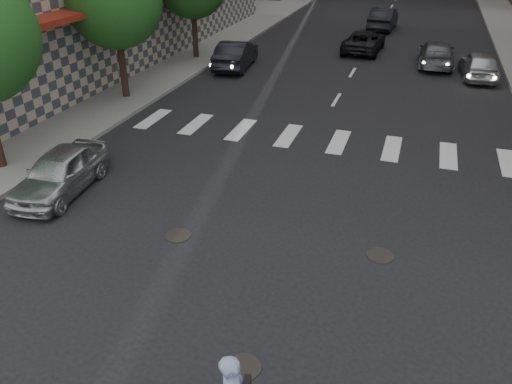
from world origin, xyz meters
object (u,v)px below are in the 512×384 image
silver_sedan (60,172)px  traffic_car_d (479,65)px  traffic_car_e (383,18)px  traffic_car_a (236,54)px  traffic_car_b (436,53)px  traffic_car_c (364,41)px

silver_sedan → traffic_car_d: traffic_car_d is taller
silver_sedan → traffic_car_e: traffic_car_e is taller
traffic_car_a → traffic_car_b: bearing=-165.3°
silver_sedan → traffic_car_b: size_ratio=0.83×
traffic_car_a → traffic_car_e: traffic_car_e is taller
traffic_car_a → traffic_car_e: size_ratio=0.95×
traffic_car_d → traffic_car_e: traffic_car_e is taller
traffic_car_c → traffic_car_e: traffic_car_e is taller
silver_sedan → traffic_car_d: (13.03, 17.65, 0.04)m
traffic_car_b → traffic_car_d: 2.97m
traffic_car_a → traffic_car_d: size_ratio=1.10×
traffic_car_b → traffic_car_d: traffic_car_d is taller
silver_sedan → traffic_car_e: size_ratio=0.82×
traffic_car_d → traffic_car_e: (-6.22, 12.00, 0.08)m
traffic_car_c → traffic_car_a: bearing=47.0°
traffic_car_b → traffic_car_d: bearing=135.3°
traffic_car_b → traffic_car_e: 10.78m
traffic_car_b → traffic_car_c: traffic_car_b is taller
silver_sedan → traffic_car_a: (0.03, 15.53, 0.09)m
traffic_car_a → traffic_car_d: bearing=-176.9°
traffic_car_a → traffic_car_b: size_ratio=0.97×
traffic_car_a → traffic_car_b: (10.80, 4.13, -0.07)m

